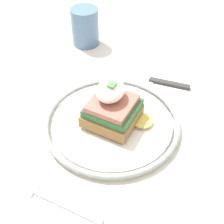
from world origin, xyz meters
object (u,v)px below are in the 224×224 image
Objects in this scene: fork at (52,199)px; cup at (85,26)px; sandwich at (112,107)px; plate at (112,123)px; knife at (152,80)px.

fork is 0.44m from cup.
cup is at bearing 24.28° from fork.
sandwich is at bearing -2.79° from fork.
fork is 1.67× the size of cup.
sandwich reaches higher than plate.
cup is (0.40, 0.18, 0.04)m from fork.
plate is 1.27× the size of knife.
cup reaches higher than fork.
plate is at bearing -2.87° from fork.
sandwich is at bearing 174.42° from knife.
sandwich is 0.29m from cup.
knife is 0.22m from cup.
sandwich is at bearing 10.81° from plate.
fork is 0.78× the size of knife.
sandwich is at bearing -139.72° from cup.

